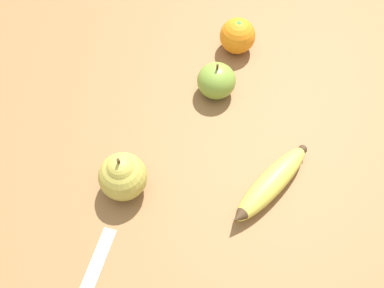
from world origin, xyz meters
The scene contains 6 objects.
ground_plane centered at (0.00, 0.00, 0.00)m, with size 3.00×3.00×0.00m, color olive.
banana centered at (0.16, -0.09, 0.02)m, with size 0.18×0.14×0.04m.
orange centered at (0.19, 0.24, 0.04)m, with size 0.07×0.07×0.07m.
pear centered at (-0.09, -0.04, 0.05)m, with size 0.08×0.08×0.10m.
apple centered at (0.12, 0.14, 0.03)m, with size 0.08×0.08×0.08m.
paring_knife centered at (-0.17, -0.20, 0.00)m, with size 0.11×0.18×0.01m.
Camera 1 is at (-0.04, -0.40, 0.72)m, focal length 42.00 mm.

